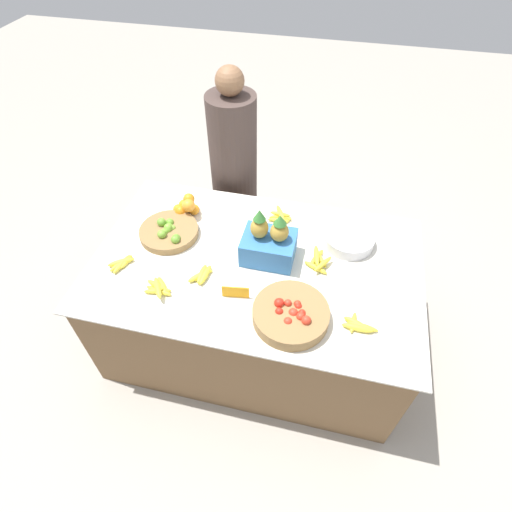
% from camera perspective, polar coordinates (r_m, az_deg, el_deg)
% --- Properties ---
extents(ground_plane, '(12.00, 12.00, 0.00)m').
position_cam_1_polar(ground_plane, '(2.92, 0.00, -10.99)').
color(ground_plane, '#ADA599').
extents(market_table, '(1.88, 1.17, 0.76)m').
position_cam_1_polar(market_table, '(2.60, 0.00, -6.51)').
color(market_table, brown).
rests_on(market_table, ground_plane).
extents(lime_bowl, '(0.36, 0.36, 0.09)m').
position_cam_1_polar(lime_bowl, '(2.50, -12.34, 3.42)').
color(lime_bowl, olive).
rests_on(lime_bowl, market_table).
extents(tomato_basket, '(0.39, 0.39, 0.11)m').
position_cam_1_polar(tomato_basket, '(2.04, 5.01, -8.26)').
color(tomato_basket, olive).
rests_on(tomato_basket, market_table).
extents(orange_pile, '(0.17, 0.15, 0.14)m').
position_cam_1_polar(orange_pile, '(2.61, -10.00, 6.95)').
color(orange_pile, orange).
rests_on(orange_pile, market_table).
extents(metal_bowl, '(0.30, 0.30, 0.07)m').
position_cam_1_polar(metal_bowl, '(2.45, 13.12, 2.36)').
color(metal_bowl, silver).
rests_on(metal_bowl, market_table).
extents(price_sign, '(0.14, 0.03, 0.08)m').
position_cam_1_polar(price_sign, '(2.11, -2.94, -5.18)').
color(price_sign, orange).
rests_on(price_sign, market_table).
extents(produce_crate, '(0.30, 0.23, 0.35)m').
position_cam_1_polar(produce_crate, '(2.25, 1.84, 1.86)').
color(produce_crate, '#3370B7').
rests_on(produce_crate, market_table).
extents(banana_bunch_front_center, '(0.14, 0.16, 0.03)m').
position_cam_1_polar(banana_bunch_front_center, '(2.40, -18.64, -0.99)').
color(banana_bunch_front_center, yellow).
rests_on(banana_bunch_front_center, market_table).
extents(banana_bunch_back_center, '(0.18, 0.13, 0.03)m').
position_cam_1_polar(banana_bunch_back_center, '(2.08, 14.32, -9.59)').
color(banana_bunch_back_center, yellow).
rests_on(banana_bunch_back_center, market_table).
extents(banana_bunch_front_right, '(0.13, 0.15, 0.04)m').
position_cam_1_polar(banana_bunch_front_right, '(2.24, -7.68, -2.69)').
color(banana_bunch_front_right, yellow).
rests_on(banana_bunch_front_right, market_table).
extents(banana_bunch_front_left, '(0.16, 0.21, 0.06)m').
position_cam_1_polar(banana_bunch_front_left, '(2.31, 8.87, -0.63)').
color(banana_bunch_front_left, yellow).
rests_on(banana_bunch_front_left, market_table).
extents(banana_bunch_middle_left, '(0.16, 0.17, 0.06)m').
position_cam_1_polar(banana_bunch_middle_left, '(2.21, -13.72, -4.48)').
color(banana_bunch_middle_left, yellow).
rests_on(banana_bunch_middle_left, market_table).
extents(banana_bunch_middle_right, '(0.15, 0.16, 0.06)m').
position_cam_1_polar(banana_bunch_middle_right, '(2.56, 3.54, 5.71)').
color(banana_bunch_middle_right, yellow).
rests_on(banana_bunch_middle_right, market_table).
extents(vendor_person, '(0.33, 0.33, 1.52)m').
position_cam_1_polar(vendor_person, '(3.02, -3.11, 10.95)').
color(vendor_person, '#473833').
rests_on(vendor_person, ground_plane).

